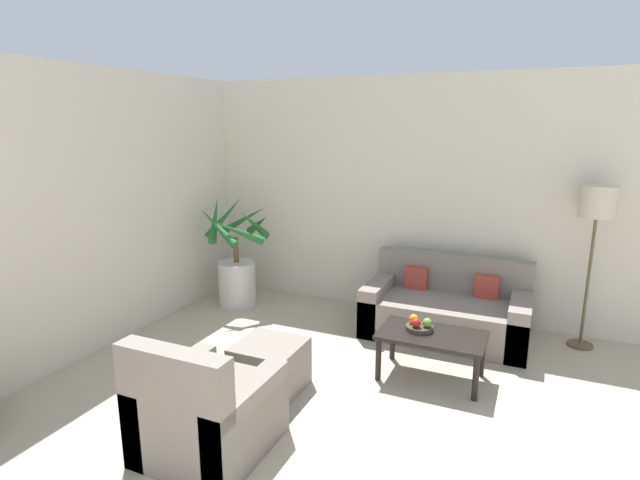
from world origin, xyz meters
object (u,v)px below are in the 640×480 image
Objects in this scene: potted_palm at (237,266)px; orange_fruit at (414,319)px; sofa_loveseat at (446,310)px; armchair at (207,413)px; apple_red at (416,323)px; apple_green at (427,323)px; floor_lamp at (597,210)px; coffee_table at (432,340)px; ottoman at (270,366)px; fruit_bowl at (419,328)px.

potted_palm is 2.50m from orange_fruit.
armchair is (-1.12, -2.61, 0.02)m from sofa_loveseat.
apple_green is at bearing 29.39° from apple_red.
orange_fruit is 0.10× the size of armchair.
floor_lamp is 1.99m from apple_green.
ottoman is (-1.19, -0.73, -0.15)m from coffee_table.
floor_lamp is at bearing 42.76° from apple_red.
floor_lamp reaches higher than apple_red.
orange_fruit is (-0.04, 0.08, 0.00)m from apple_red.
apple_green is (-0.00, -0.96, 0.23)m from sofa_loveseat.
armchair is 0.89m from ottoman.
ottoman is (-2.43, -1.99, -1.17)m from floor_lamp.
fruit_bowl is at bearing 178.82° from apple_green.
apple_green is at bearing 33.89° from ottoman.
apple_red is at bearing -20.11° from potted_palm.
apple_green is at bearing -18.50° from potted_palm.
floor_lamp is 1.79× the size of coffee_table.
potted_palm is at bearing 161.22° from coffee_table.
fruit_bowl is at bearing -25.56° from orange_fruit.
floor_lamp is at bearing 40.12° from orange_fruit.
coffee_table is at bearing -15.35° from fruit_bowl.
sofa_loveseat is at bearing 82.20° from orange_fruit.
apple_red is at bearing -94.88° from sofa_loveseat.
armchair is at bearing -113.19° from sofa_loveseat.
fruit_bowl is 1.33m from ottoman.
potted_palm is at bearing -174.11° from floor_lamp.
ottoman is at bearing -140.68° from floor_lamp.
armchair is (-1.17, -1.61, -0.07)m from coffee_table.
apple_red is 1.91m from armchair.
apple_red reaches higher than coffee_table.
sofa_loveseat is 1.72m from floor_lamp.
armchair is at bearing -122.53° from fruit_bowl.
potted_palm reaches higher than apple_red.
potted_palm reaches higher than armchair.
floor_lamp is 2.05m from orange_fruit.
potted_palm reaches higher than sofa_loveseat.
apple_green is (-0.05, 0.03, 0.14)m from coffee_table.
fruit_bowl is 0.09m from orange_fruit.
apple_green is at bearing -136.52° from floor_lamp.
armchair is at bearing -122.86° from apple_red.
orange_fruit reaches higher than apple_green.
potted_palm is at bearing 159.89° from apple_red.
sofa_loveseat is 1.04m from apple_red.
ottoman is at bearing -49.56° from potted_palm.
orange_fruit reaches higher than coffee_table.
coffee_table is 1.99m from armchair.
sofa_loveseat is 3.10× the size of ottoman.
coffee_table is (0.05, -1.00, 0.09)m from sofa_loveseat.
orange_fruit is at bearing 38.16° from ottoman.
sofa_loveseat is 20.42× the size of apple_red.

